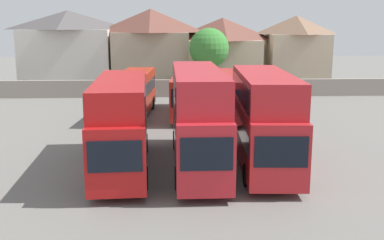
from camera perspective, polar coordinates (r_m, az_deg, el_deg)
The scene contains 13 objects.
ground at distance 41.78m, azimuth -0.97°, elevation 1.54°, with size 140.00×140.00×0.00m, color slate.
depot_boundary_wall at distance 48.05m, azimuth -1.21°, elevation 3.96°, with size 56.00×0.50×1.80m, color gray.
bus_1 at distance 23.82m, azimuth -8.75°, elevation 0.10°, with size 3.03×10.40×4.69m.
bus_2 at distance 24.08m, azimuth 0.70°, elevation 0.94°, with size 2.58×11.41×5.13m.
bus_3 at distance 24.35m, azimuth 8.91°, elevation 0.68°, with size 3.15×10.34×4.95m.
bus_4 at distance 38.17m, azimuth -7.18°, elevation 3.54°, with size 3.17×10.34×3.54m.
bus_5 at distance 38.12m, azimuth -0.50°, elevation 3.50°, with size 3.12×10.74×3.38m.
bus_6 at distance 37.89m, azimuth 3.93°, elevation 3.46°, with size 2.72×11.22×3.43m.
house_terrace_left at distance 57.56m, azimuth -14.99°, elevation 8.58°, with size 10.79×8.31×9.07m.
house_terrace_centre at distance 55.25m, azimuth -5.11°, elevation 8.90°, with size 9.18×6.92×9.23m.
house_terrace_right at distance 56.48m, azimuth 3.77°, elevation 8.47°, with size 9.22×7.34×8.23m.
house_terrace_far_right at distance 58.28m, azimuth 12.68°, elevation 8.44°, with size 7.36×7.34×8.51m.
tree_left_of_lot at distance 50.33m, azimuth 2.13°, elevation 8.89°, with size 4.32×4.32×7.09m.
Camera 1 is at (-1.23, -23.11, 7.39)m, focal length 42.99 mm.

